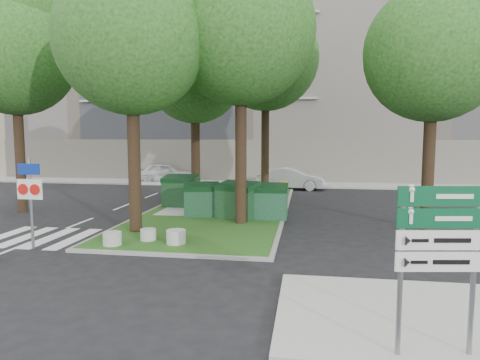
% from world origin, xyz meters
% --- Properties ---
extents(ground, '(120.00, 120.00, 0.00)m').
position_xyz_m(ground, '(0.00, 0.00, 0.00)').
color(ground, black).
rests_on(ground, ground).
extents(median_island, '(6.00, 16.00, 0.12)m').
position_xyz_m(median_island, '(0.50, 8.00, 0.06)').
color(median_island, '#204413').
rests_on(median_island, ground).
extents(median_kerb, '(6.30, 16.30, 0.10)m').
position_xyz_m(median_kerb, '(0.50, 8.00, 0.05)').
color(median_kerb, gray).
rests_on(median_kerb, ground).
extents(sidewalk_corner, '(5.00, 4.00, 0.12)m').
position_xyz_m(sidewalk_corner, '(6.50, -3.50, 0.06)').
color(sidewalk_corner, '#999993').
rests_on(sidewalk_corner, ground).
extents(building_sidewalk, '(42.00, 3.00, 0.12)m').
position_xyz_m(building_sidewalk, '(0.00, 18.50, 0.06)').
color(building_sidewalk, '#999993').
rests_on(building_sidewalk, ground).
extents(zebra_crossing, '(5.00, 3.00, 0.01)m').
position_xyz_m(zebra_crossing, '(-3.75, 1.50, 0.01)').
color(zebra_crossing, silver).
rests_on(zebra_crossing, ground).
extents(apartment_building, '(41.00, 12.00, 16.00)m').
position_xyz_m(apartment_building, '(0.00, 26.00, 8.00)').
color(apartment_building, '#B6AE88').
rests_on(apartment_building, ground).
extents(tree_median_near_left, '(5.20, 5.20, 10.53)m').
position_xyz_m(tree_median_near_left, '(-1.41, 2.56, 7.32)').
color(tree_median_near_left, black).
rests_on(tree_median_near_left, ground).
extents(tree_median_near_right, '(5.60, 5.60, 11.46)m').
position_xyz_m(tree_median_near_right, '(2.09, 4.56, 7.99)').
color(tree_median_near_right, black).
rests_on(tree_median_near_right, ground).
extents(tree_median_mid, '(4.80, 4.80, 9.99)m').
position_xyz_m(tree_median_mid, '(-0.91, 9.06, 6.98)').
color(tree_median_mid, black).
rests_on(tree_median_mid, ground).
extents(tree_median_far, '(5.80, 5.80, 11.93)m').
position_xyz_m(tree_median_far, '(2.29, 12.06, 8.32)').
color(tree_median_far, black).
rests_on(tree_median_far, ground).
extents(tree_street_left, '(5.40, 5.40, 11.00)m').
position_xyz_m(tree_street_left, '(-8.41, 6.06, 7.65)').
color(tree_street_left, black).
rests_on(tree_street_left, ground).
extents(tree_street_right, '(5.00, 5.00, 10.06)m').
position_xyz_m(tree_street_right, '(9.09, 5.06, 6.98)').
color(tree_street_right, black).
rests_on(tree_street_right, ground).
extents(dumpster_a, '(1.69, 1.22, 1.53)m').
position_xyz_m(dumpster_a, '(-1.48, 7.95, 0.85)').
color(dumpster_a, '#0E3315').
rests_on(dumpster_a, median_island).
extents(dumpster_b, '(1.72, 1.38, 1.41)m').
position_xyz_m(dumpster_b, '(0.12, 5.76, 0.80)').
color(dumpster_b, '#10381F').
rests_on(dumpster_b, median_island).
extents(dumpster_c, '(1.94, 1.67, 1.52)m').
position_xyz_m(dumpster_c, '(1.72, 5.42, 0.85)').
color(dumpster_c, black).
rests_on(dumpster_c, median_island).
extents(dumpster_d, '(1.55, 1.09, 1.44)m').
position_xyz_m(dumpster_d, '(3.00, 5.61, 0.81)').
color(dumpster_d, '#134026').
rests_on(dumpster_d, median_island).
extents(bollard_left, '(0.57, 0.57, 0.41)m').
position_xyz_m(bollard_left, '(-1.44, 0.50, 0.32)').
color(bollard_left, '#A9A8A3').
rests_on(bollard_left, median_island).
extents(bollard_right, '(0.61, 0.61, 0.43)m').
position_xyz_m(bollard_right, '(0.47, 0.99, 0.34)').
color(bollard_right, '#ABABA6').
rests_on(bollard_right, median_island).
extents(bollard_mid, '(0.51, 0.51, 0.36)m').
position_xyz_m(bollard_mid, '(-0.57, 1.29, 0.30)').
color(bollard_mid, '#AAA9A5').
rests_on(bollard_mid, median_island).
extents(litter_bin, '(0.46, 0.46, 0.80)m').
position_xyz_m(litter_bin, '(3.20, 12.42, 0.52)').
color(litter_bin, gold).
rests_on(litter_bin, median_island).
extents(traffic_sign_pole, '(0.85, 0.09, 2.84)m').
position_xyz_m(traffic_sign_pole, '(-3.92, 0.16, 1.82)').
color(traffic_sign_pole, slate).
rests_on(traffic_sign_pole, ground).
extents(directional_sign, '(1.32, 0.27, 2.66)m').
position_xyz_m(directional_sign, '(6.55, -5.00, 1.89)').
color(directional_sign, slate).
rests_on(directional_sign, sidewalk_corner).
extents(car_white, '(4.52, 2.22, 1.48)m').
position_xyz_m(car_white, '(-5.98, 18.97, 0.74)').
color(car_white, silver).
rests_on(car_white, ground).
extents(car_silver, '(4.48, 1.80, 1.45)m').
position_xyz_m(car_silver, '(3.50, 16.16, 0.72)').
color(car_silver, '#A9ACB1').
rests_on(car_silver, ground).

